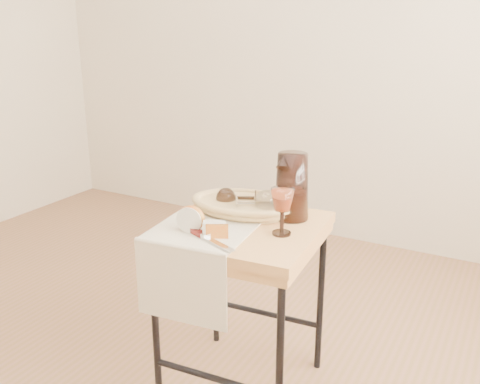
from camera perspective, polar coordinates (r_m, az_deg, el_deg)
The scene contains 11 objects.
wall_back at distance 3.19m, azimuth 7.44°, elevation 19.18°, with size 3.60×0.00×2.70m, color beige.
side_table at distance 1.89m, azimuth 0.30°, elevation -12.53°, with size 0.50×0.50×0.63m, color #925D2C, non-canonical shape.
tea_towel at distance 1.69m, azimuth -4.28°, elevation -4.24°, with size 0.31×0.28×0.01m, color beige.
bread_basket at distance 1.84m, azimuth 0.43°, elevation -1.58°, with size 0.34×0.23×0.05m, color tan, non-canonical shape.
goblet_lying_a at distance 1.86m, azimuth -0.15°, elevation -0.63°, with size 0.12×0.07×0.07m, color brown, non-canonical shape.
goblet_lying_b at distance 1.80m, azimuth 1.53°, elevation -1.11°, with size 0.14×0.09×0.09m, color white, non-canonical shape.
pitcher at distance 1.78m, azimuth 5.62°, elevation 0.62°, with size 0.16×0.24×0.27m, color black, non-canonical shape.
wine_goblet at distance 1.65m, azimuth 4.57°, elevation -2.11°, with size 0.07×0.07×0.15m, color white, non-canonical shape.
apple_half at distance 1.68m, azimuth -5.27°, elevation -2.82°, with size 0.09×0.05×0.08m, color #AF1F00.
apple_wedge at distance 1.64m, azimuth -2.80°, elevation -4.02°, with size 0.07×0.04×0.05m, color beige.
table_knife at distance 1.62m, azimuth -3.58°, elevation -4.86°, with size 0.24×0.02×0.02m, color silver, non-canonical shape.
Camera 1 is at (1.18, -1.16, 1.27)m, focal length 39.49 mm.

